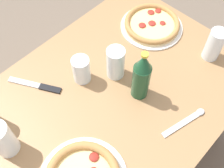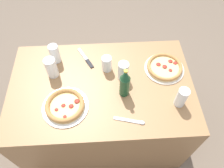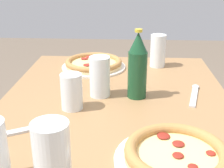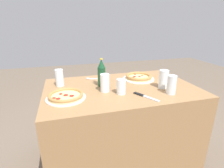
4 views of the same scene
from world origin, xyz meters
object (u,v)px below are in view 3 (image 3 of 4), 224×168
(glass_lemonade, at_px, (72,92))
(spoon, at_px, (195,93))
(glass_iced_tea, at_px, (100,79))
(glass_cola, at_px, (158,52))
(pizza_salami, at_px, (94,64))
(pizza_veggie, at_px, (176,155))
(knife, at_px, (27,130))
(glass_mango_juice, at_px, (52,159))
(beer_bottle, at_px, (138,66))

(glass_lemonade, relative_size, spoon, 0.61)
(glass_iced_tea, xyz_separation_m, glass_cola, (-0.34, 0.23, 0.00))
(pizza_salami, xyz_separation_m, spoon, (0.27, 0.39, -0.01))
(pizza_veggie, xyz_separation_m, knife, (-0.12, -0.39, -0.02))
(glass_mango_juice, xyz_separation_m, beer_bottle, (-0.47, 0.18, 0.04))
(pizza_salami, height_order, spoon, pizza_salami)
(glass_iced_tea, distance_m, beer_bottle, 0.14)
(glass_mango_juice, bearing_deg, beer_bottle, 159.23)
(glass_iced_tea, bearing_deg, spoon, 94.88)
(glass_lemonade, xyz_separation_m, knife, (0.15, -0.10, -0.05))
(glass_iced_tea, xyz_separation_m, spoon, (-0.03, 0.33, -0.06))
(glass_iced_tea, relative_size, glass_mango_juice, 0.94)
(beer_bottle, bearing_deg, glass_mango_juice, -20.77)
(pizza_salami, bearing_deg, glass_mango_juice, 0.26)
(pizza_veggie, height_order, beer_bottle, beer_bottle)
(glass_cola, xyz_separation_m, beer_bottle, (0.34, -0.10, 0.05))
(beer_bottle, distance_m, spoon, 0.23)
(glass_iced_tea, bearing_deg, glass_cola, 146.24)
(glass_mango_juice, height_order, beer_bottle, beer_bottle)
(pizza_salami, relative_size, knife, 1.38)
(pizza_veggie, xyz_separation_m, glass_cola, (-0.72, 0.01, 0.04))
(glass_lemonade, distance_m, glass_mango_juice, 0.37)
(glass_lemonade, bearing_deg, pizza_veggie, 46.99)
(glass_lemonade, bearing_deg, pizza_salami, 176.66)
(knife, relative_size, spoon, 1.07)
(glass_cola, height_order, spoon, glass_cola)
(glass_cola, height_order, knife, glass_cola)
(glass_cola, bearing_deg, glass_mango_juice, -18.80)
(glass_cola, xyz_separation_m, knife, (0.59, -0.41, -0.06))
(glass_lemonade, bearing_deg, glass_iced_tea, 143.36)
(pizza_salami, xyz_separation_m, glass_mango_juice, (0.78, 0.00, 0.05))
(glass_lemonade, xyz_separation_m, beer_bottle, (-0.10, 0.21, 0.06))
(glass_cola, bearing_deg, pizza_veggie, -0.98)
(pizza_veggie, relative_size, pizza_salami, 1.05)
(pizza_veggie, bearing_deg, glass_cola, 179.02)
(glass_iced_tea, xyz_separation_m, glass_mango_juice, (0.48, -0.05, 0.01))
(glass_lemonade, distance_m, beer_bottle, 0.24)
(pizza_salami, bearing_deg, spoon, 55.29)
(glass_lemonade, height_order, glass_cola, glass_cola)
(pizza_salami, relative_size, glass_cola, 1.96)
(glass_mango_juice, relative_size, beer_bottle, 0.63)
(glass_iced_tea, height_order, glass_mango_juice, glass_mango_juice)
(pizza_veggie, height_order, knife, pizza_veggie)
(glass_lemonade, height_order, beer_bottle, beer_bottle)
(glass_lemonade, relative_size, glass_cola, 0.81)
(pizza_salami, distance_m, glass_iced_tea, 0.31)
(pizza_veggie, xyz_separation_m, glass_iced_tea, (-0.38, -0.21, 0.04))
(glass_cola, distance_m, beer_bottle, 0.36)
(spoon, bearing_deg, knife, -61.11)
(pizza_veggie, bearing_deg, spoon, 163.60)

